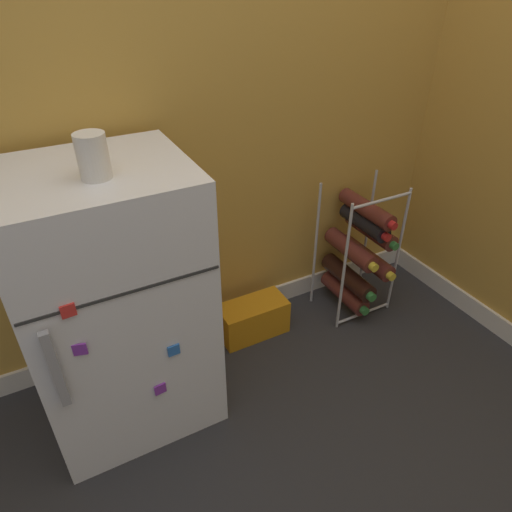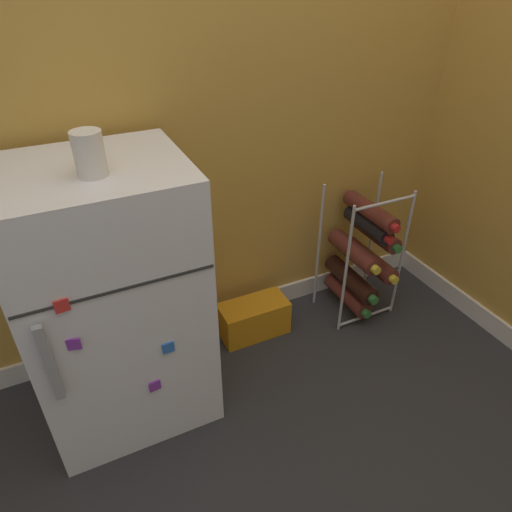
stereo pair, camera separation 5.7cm
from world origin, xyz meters
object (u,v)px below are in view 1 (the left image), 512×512
at_px(soda_box, 253,318).
at_px(fridge_top_cup, 93,156).
at_px(wine_rack, 358,252).
at_px(mini_fridge, 117,305).

xyz_separation_m(soda_box, fridge_top_cup, (-0.54, -0.20, 0.89)).
xyz_separation_m(wine_rack, fridge_top_cup, (-1.03, -0.15, 0.68)).
bearing_deg(wine_rack, fridge_top_cup, -171.57).
relative_size(mini_fridge, wine_rack, 1.50).
bearing_deg(soda_box, wine_rack, -4.94).
distance_m(wine_rack, soda_box, 0.54).
height_order(soda_box, fridge_top_cup, fridge_top_cup).
height_order(mini_fridge, soda_box, mini_fridge).
distance_m(mini_fridge, wine_rack, 1.06).
height_order(mini_fridge, fridge_top_cup, fridge_top_cup).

